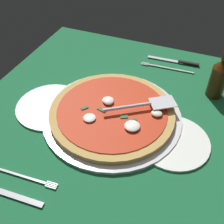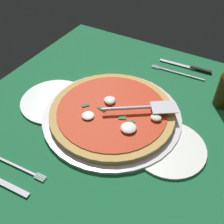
# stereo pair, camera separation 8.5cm
# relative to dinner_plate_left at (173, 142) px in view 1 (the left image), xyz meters

# --- Properties ---
(ground_plane) EXTENTS (0.93, 0.93, 0.01)m
(ground_plane) POSITION_rel_dinner_plate_left_xyz_m (0.19, -0.05, -0.01)
(ground_plane) COLOR #1A6036
(checker_pattern) EXTENTS (0.93, 0.93, 0.00)m
(checker_pattern) POSITION_rel_dinner_plate_left_xyz_m (0.19, -0.05, -0.01)
(checker_pattern) COLOR silver
(checker_pattern) RESTS_ON ground_plane
(pizza_pan) EXTENTS (0.44, 0.44, 0.01)m
(pizza_pan) POSITION_rel_dinner_plate_left_xyz_m (0.20, -0.03, 0.00)
(pizza_pan) COLOR silver
(pizza_pan) RESTS_ON ground_plane
(dinner_plate_left) EXTENTS (0.21, 0.21, 0.01)m
(dinner_plate_left) POSITION_rel_dinner_plate_left_xyz_m (0.00, 0.00, 0.00)
(dinner_plate_left) COLOR white
(dinner_plate_left) RESTS_ON ground_plane
(dinner_plate_right) EXTENTS (0.23, 0.23, 0.01)m
(dinner_plate_right) POSITION_rel_dinner_plate_left_xyz_m (0.41, 0.00, 0.00)
(dinner_plate_right) COLOR white
(dinner_plate_right) RESTS_ON ground_plane
(pizza) EXTENTS (0.39, 0.39, 0.03)m
(pizza) POSITION_rel_dinner_plate_left_xyz_m (0.20, -0.03, 0.02)
(pizza) COLOR tan
(pizza) RESTS_ON pizza_pan
(pizza_server) EXTENTS (0.21, 0.16, 0.01)m
(pizza_server) POSITION_rel_dinner_plate_left_xyz_m (0.11, -0.07, 0.05)
(pizza_server) COLOR silver
(pizza_server) RESTS_ON pizza
(place_setting_near) EXTENTS (0.22, 0.13, 0.01)m
(place_setting_near) POSITION_rel_dinner_plate_left_xyz_m (0.09, -0.39, -0.00)
(place_setting_near) COLOR white
(place_setting_near) RESTS_ON ground_plane
(place_setting_far) EXTENTS (0.21, 0.13, 0.01)m
(place_setting_far) POSITION_rel_dinner_plate_left_xyz_m (0.35, 0.29, -0.00)
(place_setting_far) COLOR white
(place_setting_far) RESTS_ON ground_plane
(beer_bottle) EXTENTS (0.06, 0.06, 0.22)m
(beer_bottle) POSITION_rel_dinner_plate_left_xyz_m (-0.08, -0.26, 0.08)
(beer_bottle) COLOR #442409
(beer_bottle) RESTS_ON ground_plane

